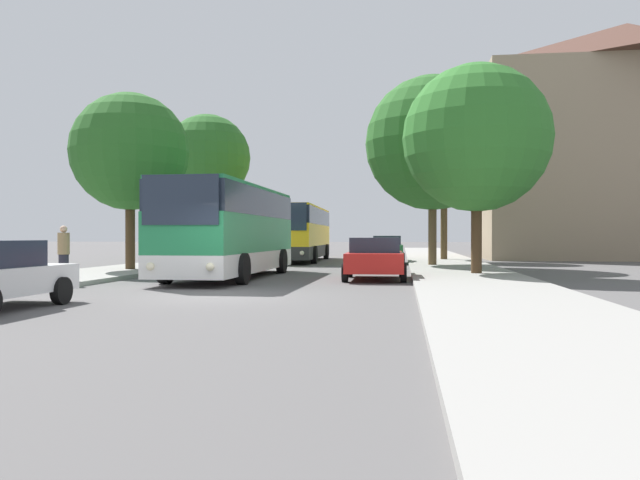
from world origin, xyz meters
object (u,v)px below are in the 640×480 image
Objects in this scene: tree_right_mid at (433,143)px; tree_right_far at (477,138)px; pedestrian_waiting_far at (64,253)px; parked_car_right_near at (375,258)px; parked_car_right_far at (387,249)px; tree_right_near at (444,155)px; tree_left_near at (130,152)px; tree_left_far at (207,158)px; bus_middle at (301,232)px; bus_front at (231,230)px.

tree_right_far is (1.31, -6.72, -0.84)m from tree_right_mid.
pedestrian_waiting_far is 17.95m from tree_right_mid.
pedestrian_waiting_far is at bearing 20.40° from parked_car_right_near.
parked_car_right_far is 12.58m from tree_right_far.
tree_right_near reaches higher than parked_car_right_near.
tree_left_near is at bearing -156.19° from tree_right_mid.
tree_left_far reaches higher than tree_right_far.
parked_car_right_near is at bearing -152.66° from tree_right_far.
tree_left_far reaches higher than tree_left_near.
tree_right_mid is (2.30, -4.50, 5.24)m from parked_car_right_far.
bus_middle is at bearing -72.87° from parked_car_right_near.
bus_front reaches higher than pedestrian_waiting_far.
parked_car_right_near is 11.67m from tree_left_near.
parked_car_right_far is 13.36m from tree_left_far.
bus_front is 9.79m from tree_right_far.
tree_right_near is at bearing -16.38° from pedestrian_waiting_far.
tree_left_far is at bearing 94.20° from tree_left_near.
tree_left_far is (-6.14, 16.45, 4.79)m from bus_front.
tree_left_far reaches higher than tree_right_near.
tree_right_near is at bearing 82.07° from tree_right_mid.
parked_car_right_near is at bearing -55.50° from tree_left_far.
parked_car_right_near is (5.29, -0.18, -1.00)m from bus_front.
bus_middle is 1.30× the size of tree_left_far.
tree_left_near is (-5.24, -12.69, 3.32)m from bus_middle.
tree_left_far is at bearing 178.10° from tree_right_near.
bus_middle is 6.97× the size of pedestrian_waiting_far.
parked_car_right_far is 0.43× the size of tree_right_mid.
parked_car_right_near is at bearing -73.18° from bus_middle.
parked_car_right_far is 15.26m from tree_left_near.
tree_right_mid is (13.84, -7.99, -0.52)m from tree_left_far.
pedestrian_waiting_far is 0.20× the size of tree_right_near.
tree_right_mid reaches higher than pedestrian_waiting_far.
parked_car_right_near is 0.57× the size of tree_left_near.
tree_right_far is (3.72, 1.92, 4.43)m from parked_car_right_near.
pedestrian_waiting_far reaches higher than parked_car_right_far.
tree_left_far is (-6.24, 0.97, 4.80)m from bus_middle.
tree_right_mid is at bearing 101.00° from tree_right_far.
tree_left_near is at bearing -136.53° from tree_right_near.
tree_right_mid is at bearing -44.25° from bus_middle.
pedestrian_waiting_far is (-4.36, -19.44, -0.75)m from bus_middle.
tree_right_mid is at bearing -106.78° from parked_car_right_near.
parked_car_right_near is 0.46× the size of tree_right_mid.
tree_left_far reaches higher than pedestrian_waiting_far.
bus_middle is at bearing -8.81° from tree_left_far.
parked_car_right_near is 13.14m from parked_car_right_far.
tree_right_far reaches higher than parked_car_right_far.
pedestrian_waiting_far is at bearing -136.28° from bus_front.
parked_car_right_near is at bearing -1.22° from bus_front.
tree_left_near is 0.84× the size of tree_right_near.
parked_car_right_far is at bearing 107.80° from tree_right_far.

